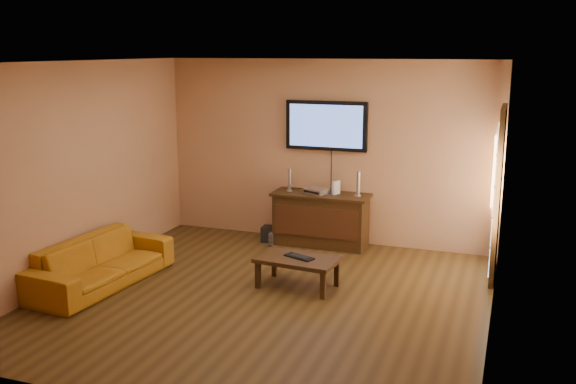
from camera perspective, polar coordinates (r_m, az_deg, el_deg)
The scene contains 14 objects.
ground_plane at distance 7.57m, azimuth -2.07°, elevation -9.41°, with size 5.00×5.00×0.00m, color #3B2910.
room_walls at distance 7.69m, azimuth -0.44°, elevation 4.01°, with size 5.00×5.00×5.00m.
french_door at distance 8.41m, azimuth 18.13°, elevation -0.31°, with size 0.07×1.02×2.22m.
media_console at distance 9.44m, azimuth 2.92°, elevation -2.42°, with size 1.42×0.54×0.78m.
television at distance 9.41m, azimuth 3.42°, elevation 5.90°, with size 1.22×0.08×0.72m.
coffee_table at distance 7.80m, azimuth 0.86°, elevation -6.20°, with size 1.01×0.66×0.38m.
sofa at distance 8.19m, azimuth -16.30°, elevation -5.36°, with size 1.96×0.57×0.77m, color #AE6B13.
speaker_left at distance 9.47m, azimuth 0.12°, elevation 1.00°, with size 0.09×0.09×0.34m.
speaker_right at distance 9.21m, azimuth 6.26°, elevation 0.64°, with size 0.10×0.10×0.36m.
av_receiver at distance 9.35m, azimuth 2.56°, elevation 0.10°, with size 0.33×0.24×0.08m, color silver.
game_console at distance 9.31m, azimuth 4.30°, elevation 0.41°, with size 0.04×0.14×0.20m, color white.
subwoofer at distance 9.68m, azimuth -1.62°, elevation -3.74°, with size 0.23×0.23×0.23m, color black.
bottle at distance 9.45m, azimuth -1.54°, elevation -4.24°, with size 0.07×0.07×0.21m.
keyboard at distance 7.77m, azimuth 1.01°, elevation -5.79°, with size 0.40×0.27×0.02m.
Camera 1 is at (2.62, -6.51, 2.84)m, focal length 40.00 mm.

